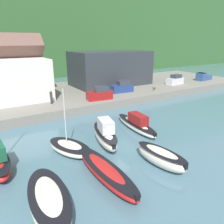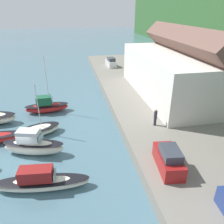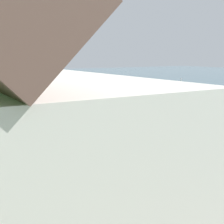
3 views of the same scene
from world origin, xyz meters
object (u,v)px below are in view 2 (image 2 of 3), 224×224
at_px(moored_boat_3, 41,181).
at_px(parked_car_0, 111,63).
at_px(parked_car_3, 169,159).
at_px(moored_boat_2, 33,145).
at_px(moored_boat_1, 39,130).
at_px(moored_boat_0, 46,106).
at_px(person_on_quay, 155,117).

xyz_separation_m(moored_boat_3, parked_car_0, (-36.53, 13.07, 1.49)).
bearing_deg(parked_car_3, moored_boat_2, 159.62).
bearing_deg(moored_boat_2, moored_boat_3, 28.30).
bearing_deg(moored_boat_1, moored_boat_0, 155.72).
bearing_deg(parked_car_0, moored_boat_2, -119.40).
height_order(moored_boat_0, parked_car_0, moored_boat_0).
xyz_separation_m(moored_boat_2, parked_car_3, (6.37, 12.47, 1.17)).
bearing_deg(moored_boat_2, parked_car_0, 169.87).
bearing_deg(moored_boat_3, moored_boat_1, -167.22).
distance_m(parked_car_0, parked_car_3, 37.60).
bearing_deg(moored_boat_3, moored_boat_0, -172.05).
distance_m(parked_car_3, person_on_quay, 7.87).
distance_m(moored_boat_1, moored_boat_2, 4.10).
bearing_deg(moored_boat_2, moored_boat_0, -168.70).
height_order(moored_boat_0, moored_boat_2, moored_boat_0).
xyz_separation_m(moored_boat_1, moored_boat_2, (4.07, -0.09, 0.49)).
bearing_deg(moored_boat_1, parked_car_0, 132.51).
bearing_deg(moored_boat_1, moored_boat_3, -12.41).
distance_m(moored_boat_3, parked_car_0, 38.83).
bearing_deg(parked_car_0, moored_boat_1, -122.42).
height_order(moored_boat_3, parked_car_3, parked_car_3).
height_order(moored_boat_2, person_on_quay, person_on_quay).
bearing_deg(parked_car_0, parked_car_3, -97.55).
height_order(moored_boat_0, moored_boat_3, moored_boat_0).
bearing_deg(moored_boat_0, parked_car_0, 142.52).
xyz_separation_m(moored_boat_0, moored_boat_2, (10.56, -0.61, 0.15)).
bearing_deg(moored_boat_0, person_on_quay, 51.95).
distance_m(moored_boat_0, moored_boat_2, 10.58).
height_order(moored_boat_2, moored_boat_3, moored_boat_2).
relative_size(moored_boat_3, parked_car_0, 1.93).
relative_size(moored_boat_0, parked_car_3, 1.92).
bearing_deg(moored_boat_2, parked_car_3, 77.55).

